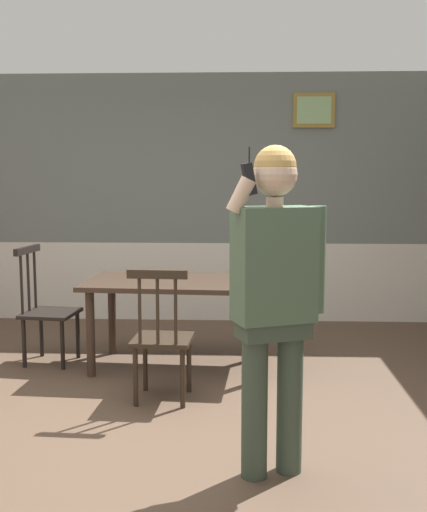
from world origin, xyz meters
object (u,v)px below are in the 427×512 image
at_px(dining_table, 180,292).
at_px(chair_by_doorway, 162,337).
at_px(person_figure, 275,287).
at_px(chair_near_window, 46,309).

relative_size(dining_table, chair_by_doorway, 1.63).
bearing_deg(person_figure, chair_by_doorway, -76.96).
bearing_deg(chair_by_doorway, dining_table, 89.60).
distance_m(dining_table, chair_by_doorway, 0.84).
bearing_deg(chair_near_window, dining_table, 93.33).
bearing_deg(person_figure, dining_table, -91.22).
distance_m(chair_near_window, person_figure, 2.77).
bearing_deg(chair_by_doorway, person_figure, -52.75).
relative_size(dining_table, person_figure, 0.90).
bearing_deg(chair_near_window, person_figure, 50.02).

